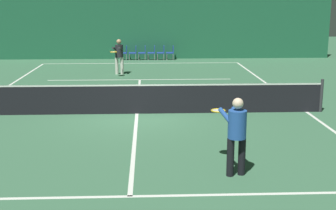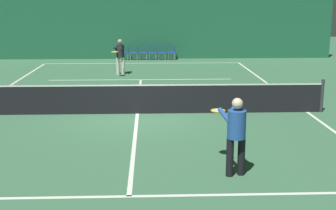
# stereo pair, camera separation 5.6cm
# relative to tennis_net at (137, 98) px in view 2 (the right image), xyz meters

# --- Properties ---
(ground_plane) EXTENTS (60.00, 60.00, 0.00)m
(ground_plane) POSITION_rel_tennis_net_xyz_m (0.00, 0.00, -0.51)
(ground_plane) COLOR #386647
(backdrop_curtain) EXTENTS (23.00, 0.12, 3.59)m
(backdrop_curtain) POSITION_rel_tennis_net_xyz_m (0.00, 13.95, 1.28)
(backdrop_curtain) COLOR #1E5B3D
(backdrop_curtain) RESTS_ON ground
(court_line_baseline_far) EXTENTS (11.00, 0.10, 0.00)m
(court_line_baseline_far) POSITION_rel_tennis_net_xyz_m (0.00, 11.90, -0.51)
(court_line_baseline_far) COLOR silver
(court_line_baseline_far) RESTS_ON ground
(court_line_service_far) EXTENTS (8.25, 0.10, 0.00)m
(court_line_service_far) POSITION_rel_tennis_net_xyz_m (0.00, 6.40, -0.51)
(court_line_service_far) COLOR silver
(court_line_service_far) RESTS_ON ground
(court_line_service_near) EXTENTS (8.25, 0.10, 0.00)m
(court_line_service_near) POSITION_rel_tennis_net_xyz_m (0.00, -6.40, -0.51)
(court_line_service_near) COLOR silver
(court_line_service_near) RESTS_ON ground
(court_line_sideline_right) EXTENTS (0.10, 23.80, 0.00)m
(court_line_sideline_right) POSITION_rel_tennis_net_xyz_m (5.50, 0.00, -0.51)
(court_line_sideline_right) COLOR silver
(court_line_sideline_right) RESTS_ON ground
(court_line_centre) EXTENTS (0.10, 12.80, 0.00)m
(court_line_centre) POSITION_rel_tennis_net_xyz_m (0.00, 0.00, -0.51)
(court_line_centre) COLOR silver
(court_line_centre) RESTS_ON ground
(tennis_net) EXTENTS (12.00, 0.10, 1.07)m
(tennis_net) POSITION_rel_tennis_net_xyz_m (0.00, 0.00, 0.00)
(tennis_net) COLOR black
(tennis_net) RESTS_ON ground
(player_near) EXTENTS (0.68, 1.39, 1.65)m
(player_near) POSITION_rel_tennis_net_xyz_m (2.15, -5.37, 0.45)
(player_near) COLOR black
(player_near) RESTS_ON ground
(player_far) EXTENTS (0.62, 1.40, 1.69)m
(player_far) POSITION_rel_tennis_net_xyz_m (-1.01, 8.00, 0.47)
(player_far) COLOR beige
(player_far) RESTS_ON ground
(courtside_chair_0) EXTENTS (0.44, 0.44, 0.84)m
(courtside_chair_0) POSITION_rel_tennis_net_xyz_m (-1.00, 13.40, -0.03)
(courtside_chair_0) COLOR #99999E
(courtside_chair_0) RESTS_ON ground
(courtside_chair_1) EXTENTS (0.44, 0.44, 0.84)m
(courtside_chair_1) POSITION_rel_tennis_net_xyz_m (-0.45, 13.40, -0.03)
(courtside_chair_1) COLOR #99999E
(courtside_chair_1) RESTS_ON ground
(courtside_chair_2) EXTENTS (0.44, 0.44, 0.84)m
(courtside_chair_2) POSITION_rel_tennis_net_xyz_m (0.11, 13.40, -0.03)
(courtside_chair_2) COLOR #99999E
(courtside_chair_2) RESTS_ON ground
(courtside_chair_3) EXTENTS (0.44, 0.44, 0.84)m
(courtside_chair_3) POSITION_rel_tennis_net_xyz_m (0.67, 13.40, -0.03)
(courtside_chair_3) COLOR #99999E
(courtside_chair_3) RESTS_ON ground
(courtside_chair_4) EXTENTS (0.44, 0.44, 0.84)m
(courtside_chair_4) POSITION_rel_tennis_net_xyz_m (1.22, 13.40, -0.03)
(courtside_chair_4) COLOR #99999E
(courtside_chair_4) RESTS_ON ground
(courtside_chair_5) EXTENTS (0.44, 0.44, 0.84)m
(courtside_chair_5) POSITION_rel_tennis_net_xyz_m (1.78, 13.40, -0.03)
(courtside_chair_5) COLOR #99999E
(courtside_chair_5) RESTS_ON ground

